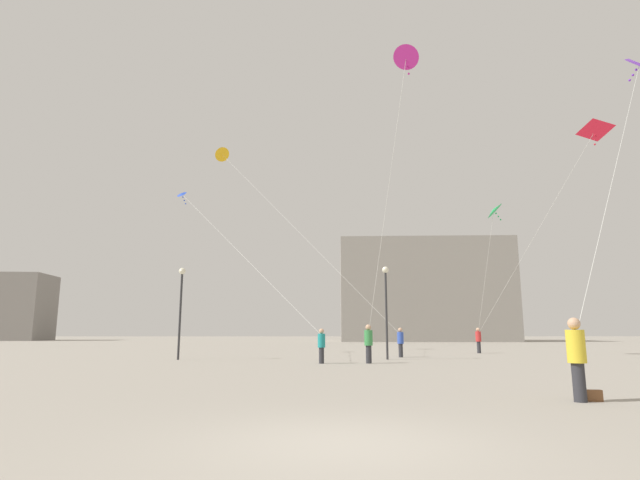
{
  "coord_description": "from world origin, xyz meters",
  "views": [
    {
      "loc": [
        -0.42,
        -7.05,
        1.47
      ],
      "look_at": [
        0.0,
        17.89,
        6.0
      ],
      "focal_mm": 28.35,
      "sensor_mm": 36.0,
      "label": 1
    }
  ],
  "objects_px": {
    "kite_crimson_delta": "(592,137)",
    "lamppost_east": "(386,296)",
    "kite_magenta_diamond": "(406,59)",
    "lamppost_west": "(181,297)",
    "person_in_teal": "(321,344)",
    "kite_emerald_diamond": "(494,211)",
    "person_in_red": "(478,339)",
    "handbag_beside_flyer": "(594,396)",
    "person_in_green": "(369,342)",
    "kite_violet_delta": "(639,68)",
    "person_in_yellow": "(577,355)",
    "kite_amber_diamond": "(223,156)",
    "kite_cobalt_diamond": "(186,198)",
    "person_in_blue": "(400,341)",
    "building_centre_hall": "(422,292)"
  },
  "relations": [
    {
      "from": "person_in_blue",
      "to": "lamppost_east",
      "type": "distance_m",
      "value": 3.6
    },
    {
      "from": "kite_crimson_delta",
      "to": "lamppost_east",
      "type": "distance_m",
      "value": 13.98
    },
    {
      "from": "person_in_yellow",
      "to": "kite_amber_diamond",
      "type": "relative_size",
      "value": 0.12
    },
    {
      "from": "person_in_blue",
      "to": "handbag_beside_flyer",
      "type": "bearing_deg",
      "value": -134.68
    },
    {
      "from": "lamppost_east",
      "to": "person_in_green",
      "type": "bearing_deg",
      "value": -112.79
    },
    {
      "from": "building_centre_hall",
      "to": "lamppost_west",
      "type": "height_order",
      "value": "building_centre_hall"
    },
    {
      "from": "person_in_green",
      "to": "kite_emerald_diamond",
      "type": "distance_m",
      "value": 14.36
    },
    {
      "from": "kite_crimson_delta",
      "to": "handbag_beside_flyer",
      "type": "bearing_deg",
      "value": -122.15
    },
    {
      "from": "person_in_yellow",
      "to": "lamppost_west",
      "type": "height_order",
      "value": "lamppost_west"
    },
    {
      "from": "person_in_teal",
      "to": "person_in_red",
      "type": "relative_size",
      "value": 0.93
    },
    {
      "from": "lamppost_west",
      "to": "handbag_beside_flyer",
      "type": "height_order",
      "value": "lamppost_west"
    },
    {
      "from": "kite_crimson_delta",
      "to": "kite_magenta_diamond",
      "type": "xyz_separation_m",
      "value": [
        -10.74,
        -4.3,
        1.95
      ]
    },
    {
      "from": "kite_magenta_diamond",
      "to": "handbag_beside_flyer",
      "type": "height_order",
      "value": "kite_magenta_diamond"
    },
    {
      "from": "person_in_blue",
      "to": "kite_magenta_diamond",
      "type": "distance_m",
      "value": 15.52
    },
    {
      "from": "person_in_green",
      "to": "lamppost_west",
      "type": "xyz_separation_m",
      "value": [
        -9.75,
        3.25,
        2.3
      ]
    },
    {
      "from": "kite_amber_diamond",
      "to": "kite_cobalt_diamond",
      "type": "xyz_separation_m",
      "value": [
        -1.58,
        -5.09,
        -4.96
      ]
    },
    {
      "from": "handbag_beside_flyer",
      "to": "lamppost_west",
      "type": "bearing_deg",
      "value": 128.74
    },
    {
      "from": "person_in_red",
      "to": "kite_violet_delta",
      "type": "distance_m",
      "value": 19.78
    },
    {
      "from": "kite_violet_delta",
      "to": "building_centre_hall",
      "type": "distance_m",
      "value": 60.84
    },
    {
      "from": "person_in_teal",
      "to": "kite_cobalt_diamond",
      "type": "distance_m",
      "value": 16.85
    },
    {
      "from": "kite_violet_delta",
      "to": "lamppost_east",
      "type": "relative_size",
      "value": 2.34
    },
    {
      "from": "kite_magenta_diamond",
      "to": "lamppost_west",
      "type": "bearing_deg",
      "value": 150.65
    },
    {
      "from": "person_in_teal",
      "to": "person_in_red",
      "type": "height_order",
      "value": "person_in_red"
    },
    {
      "from": "person_in_red",
      "to": "kite_amber_diamond",
      "type": "relative_size",
      "value": 0.12
    },
    {
      "from": "person_in_yellow",
      "to": "kite_emerald_diamond",
      "type": "bearing_deg",
      "value": -125.37
    },
    {
      "from": "kite_cobalt_diamond",
      "to": "kite_magenta_diamond",
      "type": "height_order",
      "value": "kite_magenta_diamond"
    },
    {
      "from": "person_in_green",
      "to": "kite_cobalt_diamond",
      "type": "relative_size",
      "value": 0.16
    },
    {
      "from": "person_in_red",
      "to": "handbag_beside_flyer",
      "type": "bearing_deg",
      "value": 5.55
    },
    {
      "from": "person_in_teal",
      "to": "kite_emerald_diamond",
      "type": "distance_m",
      "value": 15.97
    },
    {
      "from": "person_in_yellow",
      "to": "kite_violet_delta",
      "type": "bearing_deg",
      "value": -153.04
    },
    {
      "from": "kite_crimson_delta",
      "to": "kite_emerald_diamond",
      "type": "relative_size",
      "value": 1.32
    },
    {
      "from": "kite_crimson_delta",
      "to": "kite_amber_diamond",
      "type": "xyz_separation_m",
      "value": [
        -22.26,
        13.97,
        3.82
      ]
    },
    {
      "from": "person_in_yellow",
      "to": "lamppost_east",
      "type": "height_order",
      "value": "lamppost_east"
    },
    {
      "from": "kite_violet_delta",
      "to": "kite_cobalt_diamond",
      "type": "relative_size",
      "value": 1.06
    },
    {
      "from": "person_in_yellow",
      "to": "lamppost_east",
      "type": "bearing_deg",
      "value": -103.12
    },
    {
      "from": "person_in_green",
      "to": "lamppost_west",
      "type": "relative_size",
      "value": 0.37
    },
    {
      "from": "handbag_beside_flyer",
      "to": "kite_magenta_diamond",
      "type": "bearing_deg",
      "value": 100.12
    },
    {
      "from": "person_in_green",
      "to": "kite_violet_delta",
      "type": "bearing_deg",
      "value": -46.72
    },
    {
      "from": "kite_crimson_delta",
      "to": "kite_violet_delta",
      "type": "height_order",
      "value": "kite_violet_delta"
    },
    {
      "from": "person_in_green",
      "to": "person_in_blue",
      "type": "xyz_separation_m",
      "value": [
        2.49,
        5.63,
        -0.06
      ]
    },
    {
      "from": "kite_emerald_diamond",
      "to": "lamppost_east",
      "type": "distance_m",
      "value": 10.61
    },
    {
      "from": "person_in_teal",
      "to": "kite_violet_delta",
      "type": "bearing_deg",
      "value": -144.09
    },
    {
      "from": "kite_magenta_diamond",
      "to": "lamppost_east",
      "type": "bearing_deg",
      "value": 92.1
    },
    {
      "from": "lamppost_east",
      "to": "person_in_blue",
      "type": "bearing_deg",
      "value": 64.67
    },
    {
      "from": "person_in_teal",
      "to": "lamppost_west",
      "type": "xyz_separation_m",
      "value": [
        -7.52,
        3.35,
        2.41
      ]
    },
    {
      "from": "kite_cobalt_diamond",
      "to": "building_centre_hall",
      "type": "distance_m",
      "value": 52.55
    },
    {
      "from": "person_in_teal",
      "to": "kite_crimson_delta",
      "type": "distance_m",
      "value": 18.21
    },
    {
      "from": "kite_crimson_delta",
      "to": "lamppost_west",
      "type": "xyz_separation_m",
      "value": [
        -22.08,
        2.08,
        -8.47
      ]
    },
    {
      "from": "person_in_yellow",
      "to": "kite_cobalt_diamond",
      "type": "distance_m",
      "value": 29.06
    },
    {
      "from": "kite_cobalt_diamond",
      "to": "lamppost_east",
      "type": "bearing_deg",
      "value": -27.98
    }
  ]
}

